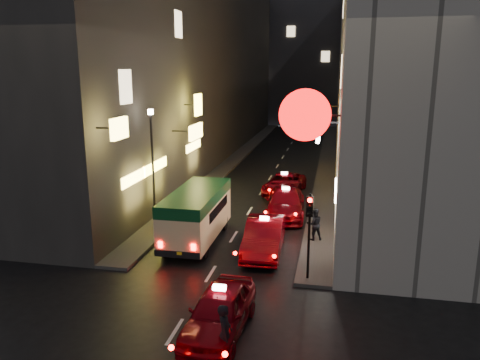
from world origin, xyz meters
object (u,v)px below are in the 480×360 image
Objects in this scene: lamp_post at (153,162)px; minibus at (197,210)px; pedestrian_crossing at (225,330)px; taxi_near at (220,308)px; traffic_light at (309,219)px.

minibus is at bearing -21.25° from lamp_post.
minibus is 2.98× the size of pedestrian_crossing.
minibus is 8.32m from taxi_near.
traffic_light is at bearing -28.91° from lamp_post.
taxi_near is 0.88× the size of lamp_post.
lamp_post is (-2.57, 1.00, 2.09)m from minibus.
lamp_post is (-8.20, 4.53, 1.04)m from traffic_light.
minibus is at bearing 111.68° from taxi_near.
taxi_near is 2.72× the size of pedestrian_crossing.
pedestrian_crossing is (3.59, -9.18, -0.62)m from minibus.
traffic_light is (5.63, -3.53, 1.05)m from minibus.
traffic_light is at bearing -32.08° from minibus.
lamp_post is (-5.64, 8.70, 2.87)m from taxi_near.
taxi_near is at bearing -68.32° from minibus.
taxi_near is 10.76m from lamp_post.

